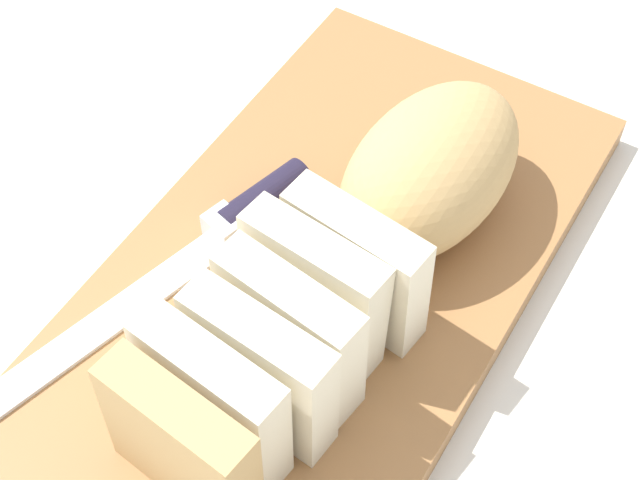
# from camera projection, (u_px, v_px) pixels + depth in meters

# --- Properties ---
(ground_plane) EXTENTS (3.00, 3.00, 0.00)m
(ground_plane) POSITION_uv_depth(u_px,v_px,m) (320.00, 290.00, 0.64)
(ground_plane) COLOR silver
(cutting_board) EXTENTS (0.46, 0.26, 0.02)m
(cutting_board) POSITION_uv_depth(u_px,v_px,m) (320.00, 279.00, 0.63)
(cutting_board) COLOR #9E6B3D
(cutting_board) RESTS_ON ground_plane
(bread_loaf) EXTENTS (0.33, 0.11, 0.09)m
(bread_loaf) POSITION_uv_depth(u_px,v_px,m) (358.00, 251.00, 0.57)
(bread_loaf) COLOR tan
(bread_loaf) RESTS_ON cutting_board
(bread_knife) EXTENTS (0.26, 0.08, 0.02)m
(bread_knife) POSITION_uv_depth(u_px,v_px,m) (226.00, 229.00, 0.62)
(bread_knife) COLOR silver
(bread_knife) RESTS_ON cutting_board
(crumb_near_knife) EXTENTS (0.01, 0.01, 0.01)m
(crumb_near_knife) POSITION_uv_depth(u_px,v_px,m) (221.00, 252.00, 0.62)
(crumb_near_knife) COLOR tan
(crumb_near_knife) RESTS_ON cutting_board
(crumb_near_loaf) EXTENTS (0.00, 0.00, 0.00)m
(crumb_near_loaf) POSITION_uv_depth(u_px,v_px,m) (339.00, 299.00, 0.60)
(crumb_near_loaf) COLOR tan
(crumb_near_loaf) RESTS_ON cutting_board
(crumb_stray_left) EXTENTS (0.01, 0.01, 0.01)m
(crumb_stray_left) POSITION_uv_depth(u_px,v_px,m) (381.00, 263.00, 0.62)
(crumb_stray_left) COLOR tan
(crumb_stray_left) RESTS_ON cutting_board
(crumb_stray_right) EXTENTS (0.01, 0.01, 0.01)m
(crumb_stray_right) POSITION_uv_depth(u_px,v_px,m) (329.00, 306.00, 0.60)
(crumb_stray_right) COLOR tan
(crumb_stray_right) RESTS_ON cutting_board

